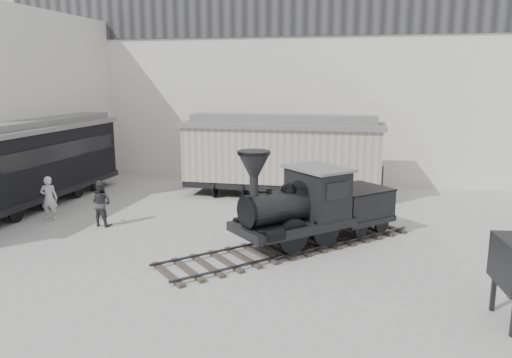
% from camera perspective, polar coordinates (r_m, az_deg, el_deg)
% --- Properties ---
extents(ground, '(90.00, 90.00, 0.00)m').
position_cam_1_polar(ground, '(15.62, -3.76, -10.45)').
color(ground, '#9E9E9B').
extents(north_wall, '(34.00, 2.51, 11.00)m').
position_cam_1_polar(north_wall, '(29.16, 4.54, 10.97)').
color(north_wall, silver).
rests_on(north_wall, ground).
extents(west_pavilion, '(7.00, 12.11, 9.00)m').
position_cam_1_polar(west_pavilion, '(30.29, -25.63, 7.90)').
color(west_pavilion, silver).
rests_on(west_pavilion, ground).
extents(locomotive, '(8.40, 8.43, 3.45)m').
position_cam_1_polar(locomotive, '(17.67, 6.13, -3.50)').
color(locomotive, '#2F2B28').
rests_on(locomotive, ground).
extents(boxcar, '(9.90, 3.17, 4.05)m').
position_cam_1_polar(boxcar, '(24.76, 3.00, 2.90)').
color(boxcar, black).
rests_on(boxcar, ground).
extents(passenger_coach, '(3.27, 13.83, 3.68)m').
position_cam_1_polar(passenger_coach, '(24.18, -25.84, 1.33)').
color(passenger_coach, black).
rests_on(passenger_coach, ground).
extents(visitor_a, '(0.78, 0.63, 1.86)m').
position_cam_1_polar(visitor_a, '(22.34, -22.58, -2.05)').
color(visitor_a, silver).
rests_on(visitor_a, ground).
extents(visitor_b, '(0.98, 0.81, 1.86)m').
position_cam_1_polar(visitor_b, '(20.81, -17.30, -2.64)').
color(visitor_b, '#38373A').
rests_on(visitor_b, ground).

